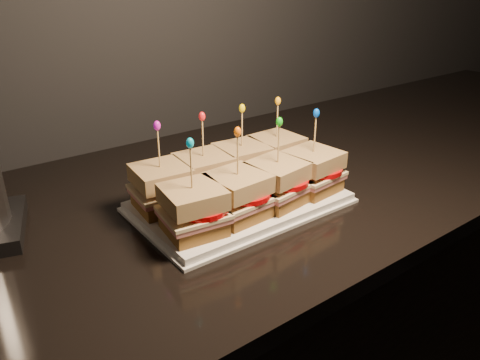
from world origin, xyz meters
TOP-DOWN VIEW (x-y plane):
  - cabinet at (0.37, 1.64)m, footprint 2.44×0.71m
  - granite_slab at (0.37, 1.64)m, footprint 2.48×0.75m
  - platter at (0.03, 1.55)m, footprint 0.38×0.23m
  - platter_rim at (0.03, 1.55)m, footprint 0.39×0.24m
  - sandwich_0_bread_bot at (-0.11, 1.61)m, footprint 0.10×0.10m
  - sandwich_0_ham at (-0.11, 1.61)m, footprint 0.11×0.10m
  - sandwich_0_cheese at (-0.11, 1.61)m, footprint 0.11×0.10m
  - sandwich_0_tomato at (-0.10, 1.60)m, footprint 0.09×0.09m
  - sandwich_0_bread_top at (-0.11, 1.61)m, footprint 0.10×0.10m
  - sandwich_0_pick at (-0.11, 1.61)m, footprint 0.00×0.00m
  - sandwich_0_frill at (-0.11, 1.61)m, footprint 0.01×0.01m
  - sandwich_1_bread_bot at (-0.02, 1.61)m, footprint 0.10×0.10m
  - sandwich_1_ham at (-0.02, 1.61)m, footprint 0.10×0.10m
  - sandwich_1_cheese at (-0.02, 1.61)m, footprint 0.11×0.10m
  - sandwich_1_tomato at (-0.01, 1.60)m, footprint 0.09×0.09m
  - sandwich_1_bread_top at (-0.02, 1.61)m, footprint 0.10×0.10m
  - sandwich_1_pick at (-0.02, 1.61)m, footprint 0.00×0.00m
  - sandwich_1_frill at (-0.02, 1.61)m, footprint 0.01×0.01m
  - sandwich_2_bread_bot at (0.07, 1.61)m, footprint 0.10×0.10m
  - sandwich_2_ham at (0.07, 1.61)m, footprint 0.11×0.10m
  - sandwich_2_cheese at (0.07, 1.61)m, footprint 0.11×0.11m
  - sandwich_2_tomato at (0.08, 1.60)m, footprint 0.09×0.09m
  - sandwich_2_bread_top at (0.07, 1.61)m, footprint 0.10×0.10m
  - sandwich_2_pick at (0.07, 1.61)m, footprint 0.00×0.00m
  - sandwich_2_frill at (0.07, 1.61)m, footprint 0.01×0.01m
  - sandwich_3_bread_bot at (0.16, 1.61)m, footprint 0.09×0.09m
  - sandwich_3_ham at (0.16, 1.61)m, footprint 0.10×0.10m
  - sandwich_3_cheese at (0.16, 1.61)m, footprint 0.10×0.10m
  - sandwich_3_tomato at (0.17, 1.60)m, footprint 0.09×0.09m
  - sandwich_3_bread_top at (0.16, 1.61)m, footprint 0.09×0.09m
  - sandwich_3_pick at (0.16, 1.61)m, footprint 0.00×0.00m
  - sandwich_3_frill at (0.16, 1.61)m, footprint 0.01×0.01m
  - sandwich_4_bread_bot at (-0.11, 1.50)m, footprint 0.10×0.10m
  - sandwich_4_ham at (-0.11, 1.50)m, footprint 0.11×0.11m
  - sandwich_4_cheese at (-0.11, 1.50)m, footprint 0.11×0.11m
  - sandwich_4_tomato at (-0.10, 1.49)m, footprint 0.09×0.09m
  - sandwich_4_bread_top at (-0.11, 1.50)m, footprint 0.10×0.10m
  - sandwich_4_pick at (-0.11, 1.50)m, footprint 0.00×0.00m
  - sandwich_4_frill at (-0.11, 1.50)m, footprint 0.01×0.01m
  - sandwich_5_bread_bot at (-0.02, 1.50)m, footprint 0.09×0.09m
  - sandwich_5_ham at (-0.02, 1.50)m, footprint 0.10×0.10m
  - sandwich_5_cheese at (-0.02, 1.50)m, footprint 0.11×0.10m
  - sandwich_5_tomato at (-0.01, 1.49)m, footprint 0.09×0.09m
  - sandwich_5_bread_top at (-0.02, 1.50)m, footprint 0.10×0.10m
  - sandwich_5_pick at (-0.02, 1.50)m, footprint 0.00×0.00m
  - sandwich_5_frill at (-0.02, 1.50)m, footprint 0.01×0.01m
  - sandwich_6_bread_bot at (0.07, 1.50)m, footprint 0.10×0.10m
  - sandwich_6_ham at (0.07, 1.50)m, footprint 0.11×0.11m
  - sandwich_6_cheese at (0.07, 1.50)m, footprint 0.11×0.11m
  - sandwich_6_tomato at (0.08, 1.49)m, footprint 0.09×0.09m
  - sandwich_6_bread_top at (0.07, 1.50)m, footprint 0.10×0.10m
  - sandwich_6_pick at (0.07, 1.50)m, footprint 0.00×0.00m
  - sandwich_6_frill at (0.07, 1.50)m, footprint 0.01×0.01m
  - sandwich_7_bread_bot at (0.16, 1.50)m, footprint 0.10×0.10m
  - sandwich_7_ham at (0.16, 1.50)m, footprint 0.11×0.10m
  - sandwich_7_cheese at (0.16, 1.50)m, footprint 0.11×0.11m
  - sandwich_7_tomato at (0.17, 1.49)m, footprint 0.09×0.09m
  - sandwich_7_bread_top at (0.16, 1.50)m, footprint 0.10×0.10m
  - sandwich_7_pick at (0.16, 1.50)m, footprint 0.00×0.00m
  - sandwich_7_frill at (0.16, 1.50)m, footprint 0.01×0.01m

SIDE VIEW (x-z plane):
  - cabinet at x=0.37m, z-range 0.00..0.86m
  - granite_slab at x=0.37m, z-range 0.86..0.89m
  - platter_rim at x=0.03m, z-range 0.89..0.90m
  - platter at x=0.03m, z-range 0.89..0.91m
  - sandwich_0_bread_bot at x=-0.11m, z-range 0.91..0.94m
  - sandwich_1_bread_bot at x=-0.02m, z-range 0.91..0.94m
  - sandwich_2_bread_bot at x=0.07m, z-range 0.91..0.94m
  - sandwich_3_bread_bot at x=0.16m, z-range 0.91..0.94m
  - sandwich_4_bread_bot at x=-0.11m, z-range 0.91..0.94m
  - sandwich_5_bread_bot at x=-0.02m, z-range 0.91..0.94m
  - sandwich_6_bread_bot at x=0.07m, z-range 0.91..0.94m
  - sandwich_7_bread_bot at x=0.16m, z-range 0.91..0.94m
  - sandwich_0_ham at x=-0.11m, z-range 0.94..0.94m
  - sandwich_1_ham at x=-0.02m, z-range 0.94..0.94m
  - sandwich_2_ham at x=0.07m, z-range 0.94..0.94m
  - sandwich_3_ham at x=0.16m, z-range 0.94..0.94m
  - sandwich_4_ham at x=-0.11m, z-range 0.94..0.94m
  - sandwich_5_ham at x=-0.02m, z-range 0.94..0.94m
  - sandwich_6_ham at x=0.07m, z-range 0.94..0.94m
  - sandwich_7_ham at x=0.16m, z-range 0.94..0.94m
  - sandwich_0_cheese at x=-0.11m, z-range 0.94..0.95m
  - sandwich_1_cheese at x=-0.02m, z-range 0.94..0.95m
  - sandwich_2_cheese at x=0.07m, z-range 0.94..0.95m
  - sandwich_3_cheese at x=0.16m, z-range 0.94..0.95m
  - sandwich_4_cheese at x=-0.11m, z-range 0.94..0.95m
  - sandwich_5_cheese at x=-0.02m, z-range 0.94..0.95m
  - sandwich_6_cheese at x=0.07m, z-range 0.94..0.95m
  - sandwich_7_cheese at x=0.16m, z-range 0.94..0.95m
  - sandwich_0_tomato at x=-0.10m, z-range 0.95..0.96m
  - sandwich_1_tomato at x=-0.01m, z-range 0.95..0.96m
  - sandwich_2_tomato at x=0.08m, z-range 0.95..0.96m
  - sandwich_3_tomato at x=0.17m, z-range 0.95..0.96m
  - sandwich_4_tomato at x=-0.10m, z-range 0.95..0.96m
  - sandwich_5_tomato at x=-0.01m, z-range 0.95..0.96m
  - sandwich_6_tomato at x=0.08m, z-range 0.95..0.96m
  - sandwich_7_tomato at x=0.17m, z-range 0.95..0.96m
  - sandwich_0_bread_top at x=-0.11m, z-range 0.96..0.99m
  - sandwich_1_bread_top at x=-0.02m, z-range 0.96..0.99m
  - sandwich_2_bread_top at x=0.07m, z-range 0.96..0.99m
  - sandwich_3_bread_top at x=0.16m, z-range 0.96..0.99m
  - sandwich_4_bread_top at x=-0.11m, z-range 0.96..0.99m
  - sandwich_5_bread_top at x=-0.02m, z-range 0.96..0.99m
  - sandwich_6_bread_top at x=0.07m, z-range 0.96..0.99m
  - sandwich_7_bread_top at x=0.16m, z-range 0.96..0.99m
  - sandwich_0_pick at x=-0.11m, z-range 0.98..1.07m
  - sandwich_1_pick at x=-0.02m, z-range 0.98..1.07m
  - sandwich_2_pick at x=0.07m, z-range 0.98..1.07m
  - sandwich_3_pick at x=0.16m, z-range 0.98..1.07m
  - sandwich_4_pick at x=-0.11m, z-range 0.98..1.07m
  - sandwich_5_pick at x=-0.02m, z-range 0.98..1.07m
  - sandwich_6_pick at x=0.07m, z-range 0.98..1.07m
  - sandwich_7_pick at x=0.16m, z-range 0.98..1.07m
  - sandwich_0_frill at x=-0.11m, z-range 1.06..1.07m
  - sandwich_1_frill at x=-0.02m, z-range 1.06..1.07m
  - sandwich_2_frill at x=0.07m, z-range 1.06..1.07m
  - sandwich_3_frill at x=0.16m, z-range 1.06..1.07m
  - sandwich_4_frill at x=-0.11m, z-range 1.06..1.07m
  - sandwich_5_frill at x=-0.02m, z-range 1.06..1.07m
  - sandwich_6_frill at x=0.07m, z-range 1.06..1.07m
  - sandwich_7_frill at x=0.16m, z-range 1.06..1.07m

